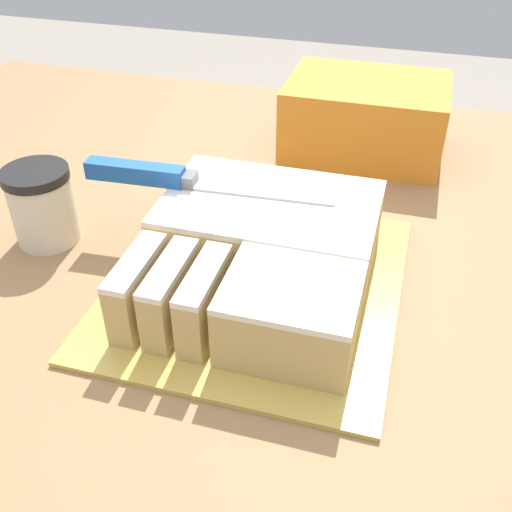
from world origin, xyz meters
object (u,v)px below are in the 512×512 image
cake (261,254)px  storage_box (365,117)px  cake_board (256,284)px  coffee_cup (42,205)px  knife (159,175)px

cake → storage_box: (0.06, 0.38, 0.01)m
cake_board → coffee_cup: size_ratio=3.56×
cake_board → cake: (0.00, 0.01, 0.04)m
cake_board → coffee_cup: coffee_cup is taller
cake → coffee_cup: 0.29m
knife → coffee_cup: bearing=-165.6°
cake → knife: 0.16m
cake → coffee_cup: (-0.29, 0.01, 0.01)m
cake → storage_box: storage_box is taller
cake → knife: (-0.14, 0.06, 0.05)m
cake_board → coffee_cup: bearing=175.9°
coffee_cup → storage_box: 0.50m
cake_board → knife: bearing=155.1°
knife → storage_box: storage_box is taller
cake_board → knife: size_ratio=1.16×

